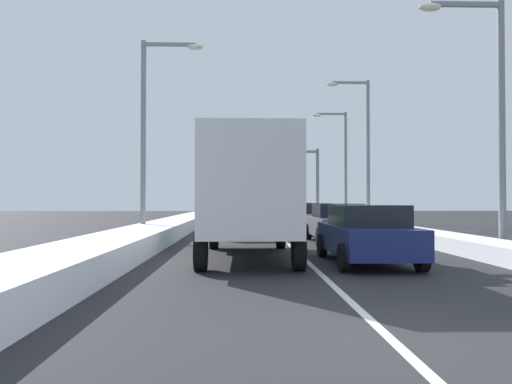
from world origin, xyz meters
TOP-DOWN VIEW (x-y plane):
  - ground_plane at (0.00, 15.14)m, footprint 120.00×120.00m
  - lane_stripe_between_right_lane_and_center_lane at (-0.00, 18.93)m, footprint 0.14×41.64m
  - snow_bank_right_shoulder at (5.30, 18.93)m, footprint 1.44×41.64m
  - snow_bank_left_shoulder at (-5.30, 18.93)m, footprint 1.96×41.64m
  - sedan_navy_right_lane_nearest at (1.47, 7.22)m, footprint 2.00×4.50m
  - sedan_gray_right_lane_second at (1.91, 13.57)m, footprint 2.00×4.50m
  - sedan_tan_right_lane_third at (1.76, 19.38)m, footprint 2.00×4.50m
  - sedan_maroon_right_lane_fourth at (1.77, 26.14)m, footprint 2.00×4.50m
  - box_truck_center_lane_nearest at (-1.55, 8.36)m, footprint 2.53×7.20m
  - sedan_white_center_lane_second at (-1.63, 16.65)m, footprint 2.00×4.50m
  - suv_silver_center_lane_third at (-1.75, 23.69)m, footprint 2.16×4.90m
  - sedan_red_center_lane_fourth at (-1.45, 29.72)m, footprint 2.00×4.50m
  - traffic_light_gantry at (1.18, 37.84)m, footprint 10.60×0.47m
  - street_lamp_right_near at (5.85, 9.46)m, footprint 2.66×0.36m
  - street_lamp_right_mid at (5.65, 24.60)m, footprint 2.66×0.36m
  - street_lamp_right_far at (5.85, 32.17)m, footprint 2.66×0.36m
  - street_lamp_left_mid at (-5.61, 15.78)m, footprint 2.66×0.36m

SIDE VIEW (x-z plane):
  - ground_plane at x=0.00m, z-range 0.00..0.00m
  - lane_stripe_between_right_lane_and_center_lane at x=0.00m, z-range 0.00..0.01m
  - snow_bank_right_shoulder at x=5.30m, z-range 0.00..0.48m
  - snow_bank_left_shoulder at x=-5.30m, z-range 0.00..0.63m
  - sedan_navy_right_lane_nearest at x=1.47m, z-range 0.01..1.52m
  - sedan_gray_right_lane_second at x=1.91m, z-range 0.01..1.52m
  - sedan_tan_right_lane_third at x=1.76m, z-range 0.01..1.52m
  - sedan_maroon_right_lane_fourth at x=1.77m, z-range 0.01..1.52m
  - sedan_white_center_lane_second at x=-1.63m, z-range 0.01..1.52m
  - sedan_red_center_lane_fourth at x=-1.45m, z-range 0.01..1.52m
  - suv_silver_center_lane_third at x=-1.75m, z-range 0.18..1.85m
  - box_truck_center_lane_nearest at x=-1.55m, z-range 0.22..3.58m
  - street_lamp_right_near at x=5.85m, z-range 0.80..8.61m
  - traffic_light_gantry at x=1.18m, z-range 1.62..7.82m
  - street_lamp_right_far at x=5.85m, z-range 0.81..9.25m
  - street_lamp_left_mid at x=-5.61m, z-range 0.81..9.30m
  - street_lamp_right_mid at x=5.65m, z-range 0.83..9.85m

